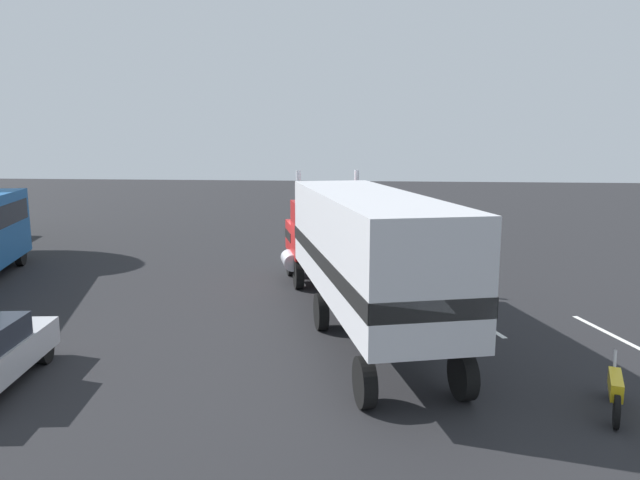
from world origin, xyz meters
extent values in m
plane|color=#232326|center=(0.00, 0.00, 0.00)|extent=(120.00, 120.00, 0.00)
cube|color=silver|center=(-4.37, -3.50, 0.01)|extent=(4.26, 1.41, 0.01)
cube|color=silver|center=(-4.04, -5.74, 0.01)|extent=(4.22, 1.55, 0.01)
cube|color=silver|center=(-5.84, -9.68, 0.01)|extent=(4.29, 1.31, 0.01)
cube|color=#B21919|center=(1.15, -0.28, 1.70)|extent=(2.42, 2.90, 1.20)
cube|color=#B21919|center=(-0.38, -0.72, 2.20)|extent=(2.03, 2.79, 2.20)
cube|color=silver|center=(2.06, -0.03, 1.70)|extent=(0.65, 2.04, 1.08)
cube|color=black|center=(1.15, -0.28, 1.76)|extent=(2.43, 2.94, 0.36)
cylinder|color=silver|center=(-1.21, 0.19, 2.80)|extent=(0.18, 0.18, 3.40)
cylinder|color=silver|center=(-0.61, -1.93, 2.80)|extent=(0.18, 0.18, 3.40)
cube|color=silver|center=(-6.49, -2.46, 2.75)|extent=(10.81, 5.37, 2.80)
cube|color=black|center=(-6.49, -2.46, 2.33)|extent=(10.82, 5.41, 0.44)
cylinder|color=silver|center=(-0.34, 0.65, 0.95)|extent=(1.43, 0.97, 0.64)
cylinder|color=black|center=(1.14, 0.86, 0.55)|extent=(1.14, 0.59, 1.10)
cylinder|color=black|center=(1.74, -1.26, 0.55)|extent=(1.14, 0.59, 1.10)
cylinder|color=black|center=(-1.07, 0.23, 0.55)|extent=(1.14, 0.59, 1.10)
cylinder|color=black|center=(-0.47, -1.89, 0.55)|extent=(1.14, 0.59, 1.10)
cylinder|color=black|center=(-5.83, -1.13, 0.55)|extent=(1.14, 0.59, 1.10)
cylinder|color=black|center=(-5.23, -3.24, 0.55)|extent=(1.14, 0.59, 1.10)
cylinder|color=black|center=(-10.88, -2.56, 0.55)|extent=(1.14, 0.59, 1.10)
cylinder|color=black|center=(-10.28, -4.68, 0.55)|extent=(1.14, 0.59, 1.10)
cylinder|color=black|center=(-6.06, -5.08, 0.41)|extent=(0.18, 0.18, 0.82)
cylinder|color=black|center=(-5.91, -5.04, 0.41)|extent=(0.18, 0.18, 0.82)
cylinder|color=#333338|center=(-5.99, -5.06, 1.11)|extent=(0.34, 0.34, 0.58)
sphere|color=tan|center=(-5.99, -5.06, 1.51)|extent=(0.23, 0.23, 0.23)
cube|color=black|center=(-5.93, -5.26, 1.14)|extent=(0.29, 0.22, 0.36)
cylinder|color=black|center=(1.78, 13.30, 0.50)|extent=(1.04, 0.58, 1.00)
cylinder|color=black|center=(-9.25, 5.56, 0.32)|extent=(0.67, 0.31, 0.64)
cylinder|color=black|center=(-9.92, -7.94, 0.33)|extent=(0.66, 0.29, 0.66)
cylinder|color=black|center=(-11.30, -7.50, 0.33)|extent=(0.66, 0.29, 0.66)
cube|color=gold|center=(-10.61, -7.72, 0.61)|extent=(1.12, 0.56, 0.36)
cylinder|color=silver|center=(-10.02, -7.91, 0.78)|extent=(0.29, 0.15, 0.69)
camera|label=1|loc=(-22.54, -2.82, 5.56)|focal=32.79mm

